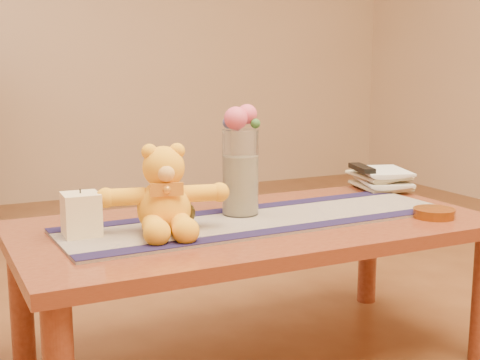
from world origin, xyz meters
name	(u,v)px	position (x,y,z in m)	size (l,w,h in m)	color
coffee_table_top	(255,228)	(0.00, 0.00, 0.43)	(1.40, 0.70, 0.04)	#602717
table_leg_bl	(21,303)	(-0.64, 0.29, 0.21)	(0.07, 0.07, 0.41)	#602717
table_leg_br	(368,250)	(0.64, 0.29, 0.21)	(0.07, 0.07, 0.41)	#602717
persian_runner	(262,220)	(0.02, 0.00, 0.45)	(1.20, 0.35, 0.01)	#221C4F
runner_border_near	(288,229)	(0.03, -0.15, 0.46)	(1.20, 0.06, 0.00)	#171236
runner_border_far	(239,209)	(0.02, 0.14, 0.46)	(1.20, 0.06, 0.00)	#171236
teddy_bear	(164,190)	(-0.29, -0.01, 0.57)	(0.34, 0.28, 0.23)	#FFAE20
pillar_candle	(81,214)	(-0.50, 0.04, 0.52)	(0.10, 0.10, 0.11)	#F7E3B6
candle_wick	(80,191)	(-0.50, 0.04, 0.58)	(0.00, 0.00, 0.01)	black
glass_vase	(240,172)	(-0.01, 0.08, 0.59)	(0.11, 0.11, 0.26)	silver
potpourri_fill	(240,185)	(-0.01, 0.08, 0.55)	(0.09, 0.09, 0.18)	beige
rose_left	(236,118)	(-0.03, 0.07, 0.75)	(0.07, 0.07, 0.07)	#D94C6D
rose_right	(247,114)	(0.01, 0.08, 0.76)	(0.06, 0.06, 0.06)	#D94C6D
blue_flower_back	(238,119)	(0.00, 0.11, 0.75)	(0.04, 0.04, 0.04)	#465099
blue_flower_side	(228,123)	(-0.04, 0.10, 0.74)	(0.04, 0.04, 0.04)	#465099
leaf_sprig	(255,124)	(0.03, 0.06, 0.74)	(0.03, 0.03, 0.03)	#33662D
bronze_ball	(183,213)	(-0.22, 0.02, 0.49)	(0.07, 0.07, 0.07)	#453B17
book_bottom	(360,188)	(0.57, 0.26, 0.46)	(0.17, 0.22, 0.02)	beige
book_lower	(362,183)	(0.57, 0.25, 0.48)	(0.16, 0.22, 0.02)	beige
book_upper	(359,177)	(0.56, 0.26, 0.50)	(0.17, 0.22, 0.02)	beige
book_top	(362,172)	(0.57, 0.25, 0.52)	(0.16, 0.22, 0.02)	beige
tv_remote	(362,168)	(0.57, 0.25, 0.54)	(0.04, 0.16, 0.02)	black
amber_dish	(434,213)	(0.51, -0.19, 0.46)	(0.13, 0.13, 0.03)	#BF5914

